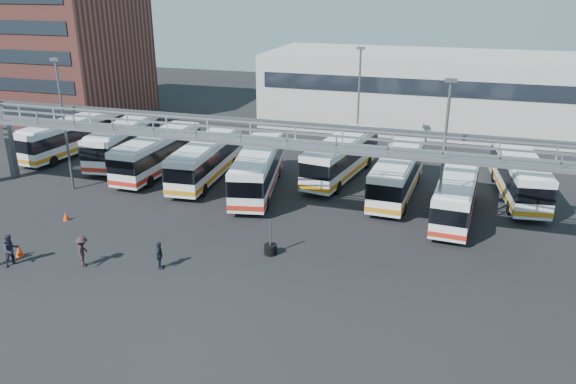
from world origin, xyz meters
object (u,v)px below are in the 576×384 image
(light_pole_back, at_px, (359,99))
(cone_left, at_px, (19,250))
(bus_7, at_px, (456,194))
(bus_8, at_px, (519,174))
(light_pole_mid, at_px, (444,153))
(bus_4, at_px, (258,169))
(pedestrian_d, at_px, (159,255))
(pedestrian_b, at_px, (11,250))
(pedestrian_c, at_px, (83,251))
(bus_2, at_px, (158,152))
(bus_5, at_px, (341,156))
(light_pole_left, at_px, (63,118))
(bus_6, at_px, (397,173))
(bus_1, at_px, (124,140))
(bus_0, at_px, (70,135))
(cone_right, at_px, (66,216))
(tire_stack, at_px, (271,248))
(bus_3, at_px, (205,159))

(light_pole_back, bearing_deg, cone_left, -122.22)
(bus_7, distance_m, bus_8, 6.99)
(light_pole_mid, relative_size, cone_left, 13.39)
(bus_4, bearing_deg, pedestrian_d, -105.73)
(pedestrian_b, distance_m, pedestrian_c, 4.17)
(bus_2, relative_size, bus_5, 0.97)
(light_pole_left, distance_m, bus_5, 21.95)
(bus_2, relative_size, bus_6, 1.01)
(bus_1, relative_size, bus_5, 1.00)
(light_pole_left, relative_size, pedestrian_c, 5.51)
(bus_5, height_order, pedestrian_c, bus_5)
(bus_0, relative_size, cone_right, 17.15)
(light_pole_left, xyz_separation_m, cone_right, (3.50, -5.41, -5.40))
(bus_1, distance_m, bus_7, 29.73)
(bus_8, xyz_separation_m, tire_stack, (-14.77, -14.57, -1.47))
(bus_1, relative_size, bus_7, 1.11)
(bus_3, relative_size, tire_stack, 4.93)
(bus_1, height_order, bus_7, bus_1)
(cone_right, bearing_deg, bus_1, 105.96)
(light_pole_left, bearing_deg, bus_0, 127.40)
(tire_stack, bearing_deg, light_pole_back, 86.12)
(bus_7, bearing_deg, pedestrian_d, -137.58)
(light_pole_left, height_order, pedestrian_b, light_pole_left)
(bus_2, xyz_separation_m, pedestrian_c, (4.36, -16.33, -0.94))
(bus_3, bearing_deg, bus_7, -9.88)
(bus_0, height_order, bus_8, bus_0)
(light_pole_back, xyz_separation_m, pedestrian_d, (-6.82, -23.64, -4.91))
(bus_6, height_order, tire_stack, bus_6)
(light_pole_left, xyz_separation_m, light_pole_mid, (28.00, -1.00, 0.00))
(bus_0, bearing_deg, bus_4, -5.13)
(bus_6, relative_size, pedestrian_c, 5.95)
(bus_1, xyz_separation_m, bus_7, (29.33, -4.85, -0.18))
(bus_2, distance_m, bus_4, 9.89)
(bus_6, distance_m, cone_left, 26.43)
(cone_left, bearing_deg, light_pole_mid, 22.53)
(light_pole_left, distance_m, bus_0, 10.77)
(light_pole_back, bearing_deg, bus_2, -151.69)
(cone_right, bearing_deg, bus_7, 18.37)
(light_pole_left, bearing_deg, bus_5, 24.59)
(bus_1, relative_size, tire_stack, 5.10)
(light_pole_left, height_order, pedestrian_c, light_pole_left)
(bus_3, xyz_separation_m, bus_4, (5.03, -1.30, 0.06))
(bus_5, xyz_separation_m, cone_left, (-15.29, -19.80, -1.51))
(light_pole_mid, distance_m, cone_left, 26.14)
(bus_1, xyz_separation_m, bus_4, (14.51, -4.12, 0.02))
(bus_6, bearing_deg, bus_8, 18.08)
(bus_2, relative_size, bus_7, 1.08)
(bus_2, height_order, pedestrian_b, bus_2)
(bus_1, height_order, pedestrian_b, bus_1)
(pedestrian_d, bearing_deg, bus_0, 31.09)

